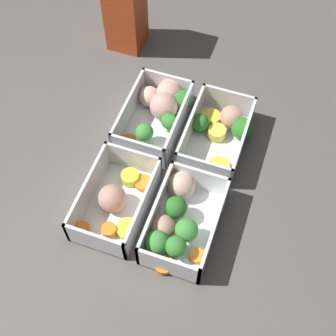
{
  "coord_description": "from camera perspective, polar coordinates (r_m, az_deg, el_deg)",
  "views": [
    {
      "loc": [
        -0.39,
        -0.13,
        0.68
      ],
      "look_at": [
        0.0,
        0.0,
        0.02
      ],
      "focal_mm": 50.0,
      "sensor_mm": 36.0,
      "label": 1
    }
  ],
  "objects": [
    {
      "name": "container_near_left",
      "position": [
        0.72,
        1.2,
        -6.42
      ],
      "size": [
        0.17,
        0.1,
        0.06
      ],
      "color": "white",
      "rests_on": "ground_plane"
    },
    {
      "name": "ground_plane",
      "position": [
        0.79,
        0.0,
        -0.75
      ],
      "size": [
        4.0,
        4.0,
        0.0
      ],
      "primitive_type": "plane",
      "color": "#56514C"
    },
    {
      "name": "container_near_right",
      "position": [
        0.82,
        6.45,
        4.38
      ],
      "size": [
        0.16,
        0.11,
        0.06
      ],
      "color": "white",
      "rests_on": "ground_plane"
    },
    {
      "name": "juice_carton",
      "position": [
        0.93,
        -5.31,
        19.31
      ],
      "size": [
        0.07,
        0.07,
        0.2
      ],
      "color": "#D14C1E",
      "rests_on": "ground_plane"
    },
    {
      "name": "container_far_left",
      "position": [
        0.75,
        -6.37,
        -4.05
      ],
      "size": [
        0.16,
        0.1,
        0.06
      ],
      "color": "white",
      "rests_on": "ground_plane"
    },
    {
      "name": "container_far_right",
      "position": [
        0.84,
        -0.93,
        7.18
      ],
      "size": [
        0.17,
        0.1,
        0.06
      ],
      "color": "white",
      "rests_on": "ground_plane"
    }
  ]
}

